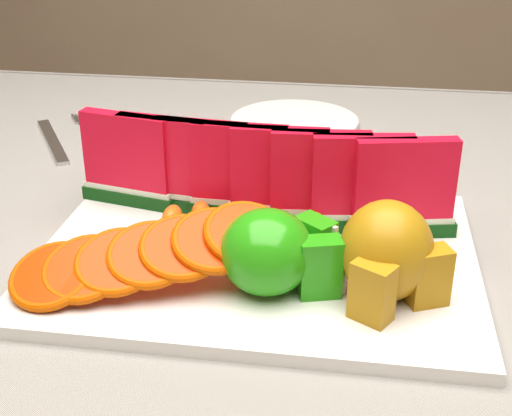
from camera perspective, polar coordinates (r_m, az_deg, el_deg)
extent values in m
cube|color=#513A18|center=(0.76, -4.30, -2.47)|extent=(1.40, 0.90, 0.03)
cube|color=gray|center=(0.75, -4.35, -1.19)|extent=(1.52, 1.02, 0.01)
cube|color=gray|center=(1.25, 0.91, 5.61)|extent=(1.52, 0.01, 0.20)
cube|color=silver|center=(0.67, 0.15, -3.86)|extent=(0.40, 0.30, 0.01)
ellipsoid|color=#1B8317|center=(0.59, 0.85, -3.52)|extent=(0.09, 0.09, 0.07)
cube|color=#1B8317|center=(0.59, 5.14, -4.83)|extent=(0.04, 0.03, 0.05)
cube|color=beige|center=(0.59, 5.72, -4.87)|extent=(0.03, 0.01, 0.05)
cube|color=#1B8317|center=(0.62, 4.72, -3.13)|extent=(0.04, 0.04, 0.05)
cube|color=beige|center=(0.62, 5.27, -3.17)|extent=(0.03, 0.02, 0.05)
ellipsoid|color=#9A630C|center=(0.59, 10.37, -3.38)|extent=(0.09, 0.09, 0.09)
cube|color=#9A630C|center=(0.56, 9.27, -6.71)|extent=(0.04, 0.03, 0.05)
cube|color=#9A630C|center=(0.59, 13.64, -5.40)|extent=(0.04, 0.03, 0.05)
cylinder|color=silver|center=(1.02, 3.09, 6.88)|extent=(0.22, 0.22, 0.01)
cube|color=silver|center=(0.99, -15.97, 5.16)|extent=(0.10, 0.15, 0.00)
cube|color=silver|center=(1.07, -14.32, 6.88)|extent=(0.02, 0.04, 0.00)
cube|color=silver|center=(1.06, -14.07, 6.88)|extent=(0.02, 0.04, 0.00)
cube|color=silver|center=(1.06, -13.82, 6.87)|extent=(0.02, 0.04, 0.00)
cube|color=#0D3C0F|center=(0.76, -10.03, 0.91)|extent=(0.11, 0.04, 0.01)
cube|color=silver|center=(0.76, -10.09, 1.60)|extent=(0.10, 0.04, 0.01)
cube|color=red|center=(0.74, -10.34, 4.54)|extent=(0.10, 0.04, 0.08)
cube|color=#0D3C0F|center=(0.75, -7.22, 0.59)|extent=(0.11, 0.04, 0.01)
cube|color=silver|center=(0.74, -7.26, 1.28)|extent=(0.10, 0.03, 0.01)
cube|color=red|center=(0.73, -7.44, 4.28)|extent=(0.10, 0.03, 0.08)
cube|color=#0D3C0F|center=(0.74, -4.30, 0.25)|extent=(0.11, 0.03, 0.01)
cube|color=silver|center=(0.73, -4.32, 0.95)|extent=(0.10, 0.03, 0.01)
cube|color=red|center=(0.71, -4.44, 4.00)|extent=(0.10, 0.02, 0.08)
cube|color=#0D3C0F|center=(0.72, -1.28, -0.11)|extent=(0.11, 0.02, 0.01)
cube|color=silver|center=(0.72, -1.29, 0.61)|extent=(0.10, 0.02, 0.01)
cube|color=red|center=(0.70, -1.32, 3.70)|extent=(0.10, 0.02, 0.08)
cube|color=#0D3C0F|center=(0.72, 1.82, -0.47)|extent=(0.11, 0.02, 0.01)
cube|color=silver|center=(0.71, 1.83, 0.25)|extent=(0.10, 0.02, 0.01)
cube|color=red|center=(0.69, 1.88, 3.38)|extent=(0.10, 0.02, 0.08)
cube|color=#0D3C0F|center=(0.71, 4.99, -0.84)|extent=(0.11, 0.03, 0.01)
cube|color=silver|center=(0.70, 5.02, -0.11)|extent=(0.10, 0.03, 0.01)
cube|color=red|center=(0.69, 5.16, 3.03)|extent=(0.10, 0.02, 0.08)
cube|color=#0D3C0F|center=(0.70, 8.21, -1.21)|extent=(0.11, 0.04, 0.01)
cube|color=silver|center=(0.70, 8.26, -0.48)|extent=(0.10, 0.03, 0.01)
cube|color=red|center=(0.68, 8.49, 2.67)|extent=(0.10, 0.03, 0.08)
cube|color=#0D3C0F|center=(0.70, 11.47, -1.58)|extent=(0.11, 0.04, 0.01)
cube|color=silver|center=(0.70, 11.54, -0.86)|extent=(0.10, 0.04, 0.01)
cube|color=red|center=(0.68, 11.85, 2.30)|extent=(0.10, 0.04, 0.08)
cylinder|color=#DE4F0A|center=(0.62, -15.98, -5.21)|extent=(0.08, 0.08, 0.03)
torus|color=#D84700|center=(0.62, -15.98, -5.21)|extent=(0.09, 0.09, 0.03)
cylinder|color=#DE4F0A|center=(0.61, -13.51, -4.71)|extent=(0.07, 0.07, 0.03)
torus|color=#D84700|center=(0.61, -13.51, -4.71)|extent=(0.08, 0.08, 0.03)
cylinder|color=#DE4F0A|center=(0.61, -11.00, -4.20)|extent=(0.07, 0.07, 0.03)
torus|color=#D84700|center=(0.61, -11.00, -4.20)|extent=(0.08, 0.08, 0.03)
cylinder|color=#DE4F0A|center=(0.60, -8.46, -3.67)|extent=(0.08, 0.07, 0.03)
torus|color=#D84700|center=(0.60, -8.46, -3.67)|extent=(0.08, 0.08, 0.03)
cylinder|color=#DE4F0A|center=(0.60, -5.90, -3.13)|extent=(0.08, 0.08, 0.03)
torus|color=#D84700|center=(0.60, -5.90, -3.13)|extent=(0.09, 0.09, 0.03)
cylinder|color=#DE4F0A|center=(0.60, -3.33, -2.58)|extent=(0.09, 0.09, 0.03)
torus|color=#D84700|center=(0.60, -3.33, -2.58)|extent=(0.10, 0.10, 0.03)
cylinder|color=#DE4F0A|center=(0.60, -0.77, -2.03)|extent=(0.09, 0.09, 0.03)
torus|color=#D84700|center=(0.60, -0.77, -2.03)|extent=(0.10, 0.10, 0.03)
cylinder|color=#DE4F0A|center=(0.78, -6.80, 2.25)|extent=(0.08, 0.08, 0.03)
torus|color=#D84700|center=(0.78, -6.80, 2.25)|extent=(0.09, 0.09, 0.03)
cylinder|color=#DE4F0A|center=(0.77, -3.34, 2.24)|extent=(0.09, 0.09, 0.03)
torus|color=#D84700|center=(0.77, -3.34, 2.24)|extent=(0.10, 0.10, 0.03)
cylinder|color=#DE4F0A|center=(0.76, 0.20, 2.24)|extent=(0.09, 0.09, 0.03)
torus|color=#D84700|center=(0.76, 0.20, 2.24)|extent=(0.10, 0.10, 0.03)
cylinder|color=#DE4F0A|center=(0.75, 3.82, 2.22)|extent=(0.10, 0.10, 0.03)
torus|color=#D84700|center=(0.75, 3.82, 2.22)|extent=(0.11, 0.11, 0.03)
cylinder|color=#DE4F0A|center=(0.75, 7.49, 2.19)|extent=(0.10, 0.10, 0.03)
torus|color=#D84700|center=(0.75, 7.49, 2.19)|extent=(0.12, 0.12, 0.03)
cylinder|color=#DE4F0A|center=(0.75, 11.17, 2.15)|extent=(0.11, 0.11, 0.03)
torus|color=#D84700|center=(0.75, 11.17, 2.15)|extent=(0.12, 0.12, 0.03)
ellipsoid|color=#F9390A|center=(0.70, -6.72, -0.80)|extent=(0.02, 0.04, 0.02)
ellipsoid|color=#F9390A|center=(0.71, -4.43, -0.47)|extent=(0.03, 0.04, 0.02)
ellipsoid|color=#F9390A|center=(0.69, -2.92, -0.95)|extent=(0.04, 0.02, 0.02)
ellipsoid|color=#F9390A|center=(0.68, -0.04, -1.31)|extent=(0.03, 0.04, 0.02)
ellipsoid|color=#F9390A|center=(0.68, 0.71, -1.41)|extent=(0.03, 0.04, 0.02)
ellipsoid|color=#F9390A|center=(0.67, 2.45, -1.84)|extent=(0.02, 0.04, 0.02)
ellipsoid|color=#F9390A|center=(0.69, 4.64, -1.19)|extent=(0.03, 0.04, 0.02)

